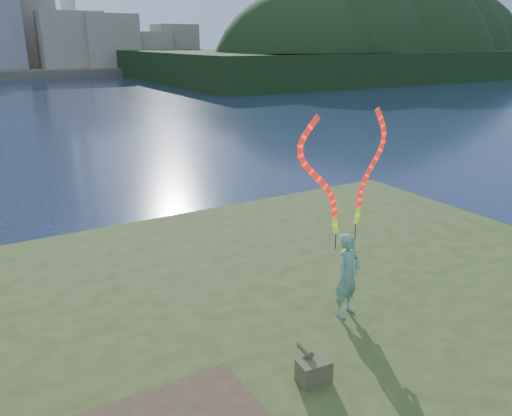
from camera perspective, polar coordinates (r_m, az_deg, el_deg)
ground at (r=9.90m, az=-4.90°, el=-15.06°), size 320.00×320.00×0.00m
grassy_knoll at (r=8.08m, az=2.62°, el=-20.90°), size 20.00×18.00×0.80m
wooded_hill at (r=92.46m, az=13.08°, el=14.83°), size 78.00×50.00×63.00m
woman_with_ribbons at (r=8.73m, az=10.52°, el=-3.54°), size 1.94×0.66×3.93m
canvas_bag at (r=7.59m, az=6.54°, el=-17.84°), size 0.49×0.56×0.44m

